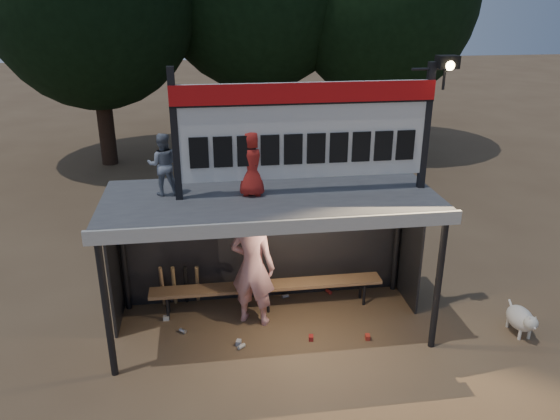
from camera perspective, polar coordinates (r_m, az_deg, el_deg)
The scene contains 10 objects.
ground at distance 9.24m, azimuth -0.90°, elevation -12.00°, with size 80.00×80.00×0.00m, color brown.
player at distance 8.87m, azimuth -2.87°, elevation -5.97°, with size 0.74×0.49×2.03m, color white.
child_a at distance 8.23m, azimuth -12.13°, elevation 4.68°, with size 0.45×0.35×0.93m, color gray.
child_b at distance 8.03m, azimuth -2.99°, elevation 4.89°, with size 0.48×0.31×0.99m, color #AB201A.
dugout_shelter at distance 8.59m, azimuth -1.17°, elevation -0.78°, with size 5.10×2.08×2.32m.
scoreboard_assembly at distance 7.98m, azimuth 2.99°, elevation 8.60°, with size 4.10×0.27×1.99m.
bench at distance 9.48m, azimuth -1.34°, elevation -8.00°, with size 4.00×0.35×0.48m.
dog at distance 9.70m, azimuth 23.92°, elevation -10.38°, with size 0.36×0.81×0.49m.
bats at distance 9.69m, azimuth -10.41°, elevation -7.72°, with size 0.67×0.35×0.84m.
litter at distance 9.22m, azimuth -1.47°, elevation -11.84°, with size 3.30×1.61×0.08m.
Camera 1 is at (-0.95, -7.64, 5.12)m, focal length 35.00 mm.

